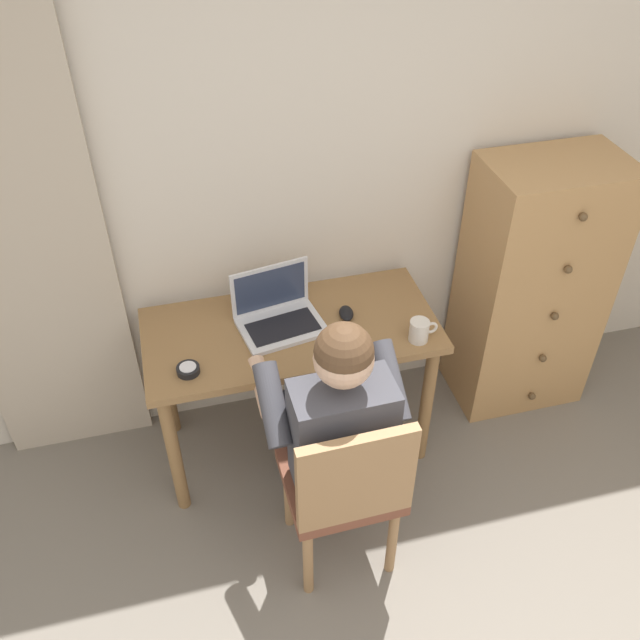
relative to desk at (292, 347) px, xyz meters
name	(u,v)px	position (x,y,z in m)	size (l,w,h in m)	color
wall_back	(343,164)	(0.32, 0.36, 0.64)	(4.80, 0.05, 2.50)	beige
curtain_panel	(21,240)	(-0.98, 0.29, 0.52)	(0.63, 0.03, 2.27)	#BCAD99
desk	(292,347)	(0.00, 0.00, 0.00)	(1.22, 0.57, 0.72)	olive
dresser	(531,288)	(1.17, 0.09, 0.03)	(0.61, 0.44, 1.28)	tan
chair	(346,486)	(0.05, -0.66, -0.12)	(0.43, 0.41, 0.88)	brown
person_seated	(332,416)	(0.05, -0.48, 0.06)	(0.54, 0.59, 1.20)	#33384C
laptop	(278,313)	(-0.04, 0.04, 0.16)	(0.38, 0.30, 0.24)	silver
computer_mouse	(346,313)	(0.24, 0.01, 0.13)	(0.06, 0.10, 0.03)	black
desk_clock	(188,370)	(-0.44, -0.16, 0.13)	(0.09, 0.09, 0.03)	black
coffee_mug	(420,331)	(0.49, -0.20, 0.16)	(0.12, 0.08, 0.09)	silver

